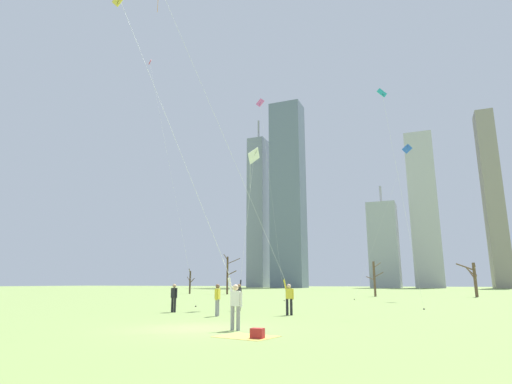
# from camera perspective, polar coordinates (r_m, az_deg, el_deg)

# --- Properties ---
(ground_plane) EXTENTS (400.00, 400.00, 0.00)m
(ground_plane) POSITION_cam_1_polar(r_m,az_deg,el_deg) (16.49, -8.38, -18.16)
(ground_plane) COLOR #7A934C
(kite_flyer_far_back_orange) EXTENTS (7.01, 4.78, 19.33)m
(kite_flyer_far_back_orange) POSITION_cam_1_polar(r_m,az_deg,el_deg) (22.53, 1.63, -7.47)
(kite_flyer_far_back_orange) COLOR black
(kite_flyer_far_back_orange) RESTS_ON ground
(kite_flyer_midfield_center_white) EXTENTS (1.05, 4.89, 11.86)m
(kite_flyer_midfield_center_white) POSITION_cam_1_polar(r_m,az_deg,el_deg) (27.20, -1.79, -8.92)
(kite_flyer_midfield_center_white) COLOR #726656
(kite_flyer_midfield_center_white) RESTS_ON ground
(kite_flyer_midfield_left_yellow) EXTENTS (7.69, 0.51, 16.48)m
(kite_flyer_midfield_left_yellow) POSITION_cam_1_polar(r_m,az_deg,el_deg) (16.33, -6.80, -5.04)
(kite_flyer_midfield_left_yellow) COLOR gray
(kite_flyer_midfield_left_yellow) RESTS_ON ground
(bystander_watching_nearby) EXTENTS (0.25, 0.51, 1.62)m
(bystander_watching_nearby) POSITION_cam_1_polar(r_m,az_deg,el_deg) (22.12, -5.35, -14.40)
(bystander_watching_nearby) COLOR gray
(bystander_watching_nearby) RESTS_ON ground
(bystander_strolling_midfield) EXTENTS (0.50, 0.28, 1.62)m
(bystander_strolling_midfield) POSITION_cam_1_polar(r_m,az_deg,el_deg) (25.45, -11.28, -13.96)
(bystander_strolling_midfield) COLOR black
(bystander_strolling_midfield) RESTS_ON ground
(distant_kite_drifting_left_red) EXTENTS (7.39, 2.44, 22.38)m
(distant_kite_drifting_left_red) POSITION_cam_1_polar(r_m,az_deg,el_deg) (39.29, -13.64, 12.85)
(distant_kite_drifting_left_red) COLOR red
(distant_kite_drifting_left_red) RESTS_ON ground
(distant_kite_low_near_trees_blue) EXTENTS (6.80, 3.60, 16.99)m
(distant_kite_low_near_trees_blue) POSITION_cam_1_polar(r_m,az_deg,el_deg) (49.08, 19.71, 4.27)
(distant_kite_low_near_trees_blue) COLOR blue
(distant_kite_low_near_trees_blue) RESTS_ON ground
(distant_kite_drifting_right_pink) EXTENTS (3.11, 0.55, 21.32)m
(distant_kite_drifting_right_pink) POSITION_cam_1_polar(r_m,az_deg,el_deg) (44.90, 0.76, 10.79)
(distant_kite_drifting_right_pink) COLOR pink
(distant_kite_drifting_right_pink) RESTS_ON ground
(distant_kite_high_overhead_teal) EXTENTS (1.79, 3.15, 14.42)m
(distant_kite_high_overhead_teal) POSITION_cam_1_polar(r_m,az_deg,el_deg) (28.98, 17.67, 9.50)
(distant_kite_high_overhead_teal) COLOR teal
(distant_kite_high_overhead_teal) RESTS_ON ground
(picnic_spot) EXTENTS (2.05, 1.74, 0.31)m
(picnic_spot) POSITION_cam_1_polar(r_m,az_deg,el_deg) (13.62, -0.47, -19.12)
(picnic_spot) COLOR #D8BF4C
(picnic_spot) RESTS_ON ground
(bare_tree_center) EXTENTS (2.16, 2.60, 4.14)m
(bare_tree_center) POSITION_cam_1_polar(r_m,az_deg,el_deg) (58.29, 27.88, -10.40)
(bare_tree_center) COLOR brown
(bare_tree_center) RESTS_ON ground
(bare_tree_rightmost) EXTENTS (1.60, 2.00, 3.93)m
(bare_tree_rightmost) POSITION_cam_1_polar(r_m,az_deg,el_deg) (67.94, -9.10, -12.12)
(bare_tree_rightmost) COLOR #423326
(bare_tree_rightmost) RESTS_ON ground
(bare_tree_right_of_center) EXTENTS (2.13, 2.33, 5.99)m
(bare_tree_right_of_center) POSITION_cam_1_polar(r_m,az_deg,el_deg) (63.95, -3.91, -11.19)
(bare_tree_right_of_center) COLOR #4C3828
(bare_tree_right_of_center) RESTS_ON ground
(bare_tree_far_right_edge) EXTENTS (2.13, 1.69, 4.38)m
(bare_tree_far_right_edge) POSITION_cam_1_polar(r_m,az_deg,el_deg) (55.73, 16.07, -11.39)
(bare_tree_far_right_edge) COLOR brown
(bare_tree_far_right_edge) RESTS_ON ground
(skyline_wide_slab) EXTENTS (6.75, 8.65, 67.61)m
(skyline_wide_slab) POSITION_cam_1_polar(r_m,az_deg,el_deg) (163.21, 0.37, -2.66)
(skyline_wide_slab) COLOR gray
(skyline_wide_slab) RESTS_ON ground
(skyline_short_annex) EXTENTS (9.84, 11.67, 36.20)m
(skyline_short_annex) POSITION_cam_1_polar(r_m,az_deg,el_deg) (153.74, 17.28, -7.02)
(skyline_short_annex) COLOR #9EA3AD
(skyline_short_annex) RESTS_ON ground
(skyline_mid_tower_left) EXTENTS (5.59, 8.48, 60.03)m
(skyline_mid_tower_left) POSITION_cam_1_polar(r_m,az_deg,el_deg) (159.87, 29.91, -0.58)
(skyline_mid_tower_left) COLOR gray
(skyline_mid_tower_left) RESTS_ON ground
(skyline_squat_block) EXTENTS (11.70, 8.74, 69.09)m
(skyline_squat_block) POSITION_cam_1_polar(r_m,az_deg,el_deg) (153.40, 4.44, -0.06)
(skyline_squat_block) COLOR slate
(skyline_squat_block) RESTS_ON ground
(skyline_tall_tower) EXTENTS (9.40, 10.50, 55.02)m
(skyline_tall_tower) POSITION_cam_1_polar(r_m,az_deg,el_deg) (159.09, 22.17, -2.20)
(skyline_tall_tower) COLOR #B2B2B7
(skyline_tall_tower) RESTS_ON ground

